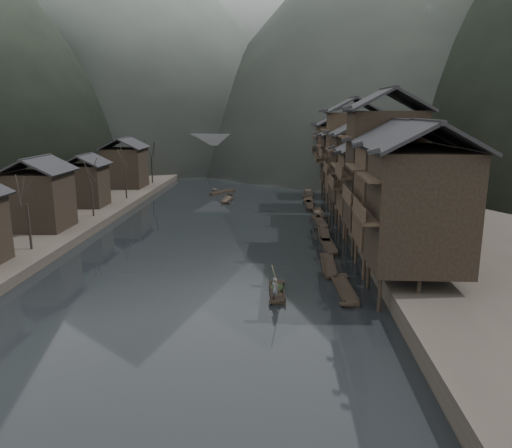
{
  "coord_description": "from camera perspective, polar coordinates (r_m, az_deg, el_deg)",
  "views": [
    {
      "loc": [
        6.98,
        -44.75,
        14.34
      ],
      "look_at": [
        4.38,
        6.81,
        2.5
      ],
      "focal_mm": 35.0,
      "sensor_mm": 36.0,
      "label": 1
    }
  ],
  "objects": [
    {
      "name": "bare_trees",
      "position": [
        70.04,
        -17.24,
        5.53
      ],
      "size": [
        3.42,
        59.95,
        6.85
      ],
      "color": "black",
      "rests_on": "left_bank"
    },
    {
      "name": "midriver_boats",
      "position": [
        84.77,
        -3.6,
        3.29
      ],
      "size": [
        4.69,
        13.66,
        0.45
      ],
      "color": "black",
      "rests_on": "water"
    },
    {
      "name": "bamboo_pole",
      "position": [
        37.22,
        2.55,
        -2.91
      ],
      "size": [
        0.96,
        2.18,
        3.97
      ],
      "primitive_type": "cylinder",
      "rotation": [
        0.53,
        0.0,
        -0.4
      ],
      "color": "#8C7A51",
      "rests_on": "boatman"
    },
    {
      "name": "cargo_heap",
      "position": [
        40.15,
        2.44,
        -6.85
      ],
      "size": [
        1.1,
        1.45,
        0.66
      ],
      "primitive_type": "ellipsoid",
      "color": "black",
      "rests_on": "hero_sampan"
    },
    {
      "name": "water",
      "position": [
        47.5,
        -5.71,
        -4.72
      ],
      "size": [
        300.0,
        300.0,
        0.0
      ],
      "primitive_type": "plane",
      "color": "black",
      "rests_on": "ground"
    },
    {
      "name": "stone_bridge",
      "position": [
        117.32,
        -0.54,
        8.4
      ],
      "size": [
        40.0,
        6.0,
        9.0
      ],
      "color": "#4C4C4F",
      "rests_on": "ground"
    },
    {
      "name": "hills",
      "position": [
        214.89,
        3.07,
        23.18
      ],
      "size": [
        320.0,
        380.0,
        115.52
      ],
      "color": "black",
      "rests_on": "ground"
    },
    {
      "name": "hero_sampan",
      "position": [
        40.13,
        2.4,
        -7.72
      ],
      "size": [
        1.37,
        5.06,
        0.44
      ],
      "color": "black",
      "rests_on": "water"
    },
    {
      "name": "stilt_houses",
      "position": [
        64.67,
        12.16,
        7.79
      ],
      "size": [
        9.0,
        67.6,
        16.66
      ],
      "color": "black",
      "rests_on": "ground"
    },
    {
      "name": "moored_sampans",
      "position": [
        70.96,
        6.86,
        1.33
      ],
      "size": [
        3.29,
        68.41,
        0.47
      ],
      "color": "black",
      "rests_on": "water"
    },
    {
      "name": "left_bank",
      "position": [
        95.57,
        -23.25,
        3.6
      ],
      "size": [
        40.0,
        200.0,
        1.2
      ],
      "primitive_type": "cube",
      "color": "#2D2823",
      "rests_on": "ground"
    },
    {
      "name": "boatman",
      "position": [
        38.1,
        2.21,
        -7.07
      ],
      "size": [
        0.77,
        0.75,
        1.77
      ],
      "primitive_type": "imported",
      "rotation": [
        0.0,
        0.0,
        2.41
      ],
      "color": "#4C4C4E",
      "rests_on": "hero_sampan"
    },
    {
      "name": "left_houses",
      "position": [
        70.98,
        -20.0,
        5.12
      ],
      "size": [
        8.1,
        53.2,
        8.73
      ],
      "color": "black",
      "rests_on": "left_bank"
    },
    {
      "name": "right_bank",
      "position": [
        90.27,
        20.98,
        3.5
      ],
      "size": [
        40.0,
        200.0,
        1.8
      ],
      "primitive_type": "cube",
      "color": "#2D2823",
      "rests_on": "ground"
    }
  ]
}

